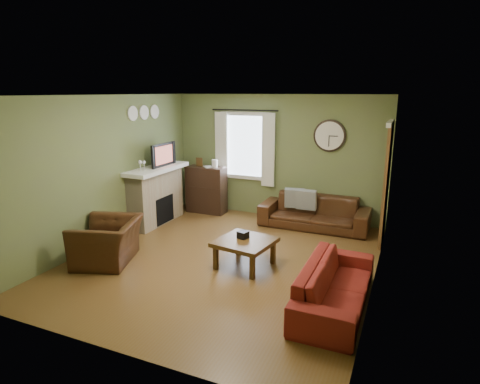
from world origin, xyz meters
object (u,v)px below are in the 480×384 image
at_px(sofa_red, 335,285).
at_px(armchair, 108,241).
at_px(bookshelf, 206,190).
at_px(sofa_brown, 314,212).
at_px(coffee_table, 245,253).

distance_m(sofa_red, armchair, 3.58).
bearing_deg(bookshelf, armchair, -93.08).
bearing_deg(sofa_brown, coffee_table, -103.71).
bearing_deg(coffee_table, armchair, -161.47).
height_order(armchair, coffee_table, armchair).
bearing_deg(armchair, bookshelf, 157.17).
distance_m(sofa_brown, sofa_red, 3.06).
height_order(bookshelf, sofa_red, bookshelf).
xyz_separation_m(sofa_brown, armchair, (-2.63, -2.96, 0.03)).
height_order(bookshelf, armchair, bookshelf).
height_order(bookshelf, coffee_table, bookshelf).
xyz_separation_m(sofa_red, armchair, (-3.58, -0.05, 0.06)).
xyz_separation_m(bookshelf, armchair, (-0.16, -3.03, -0.18)).
bearing_deg(sofa_red, sofa_brown, 18.13).
height_order(bookshelf, sofa_brown, bookshelf).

